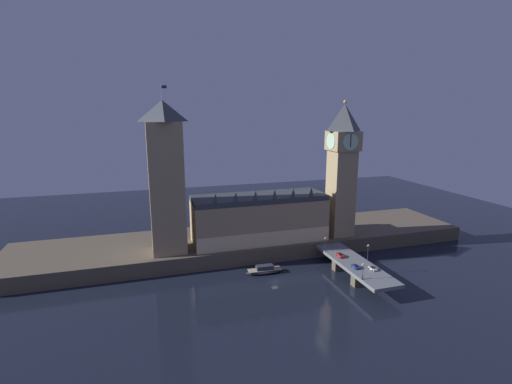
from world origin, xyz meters
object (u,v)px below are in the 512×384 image
Objects in this scene: clock_tower at (342,166)px; car_northbound_lead at (340,255)px; street_lamp_near at (363,269)px; car_northbound_trail at (355,266)px; pedestrian_near_rail at (363,277)px; street_lamp_far at (325,243)px; victoria_tower at (166,178)px; car_southbound_lead at (373,268)px; street_lamp_mid at (368,251)px; boat_upstream at (265,270)px.

clock_tower is 44.31m from car_northbound_lead.
car_northbound_lead is at bearing 81.77° from street_lamp_near.
car_northbound_trail is at bearing -109.62° from clock_tower.
pedestrian_near_rail is (-15.91, -46.29, -34.09)m from clock_tower.
clock_tower is at bearing 70.38° from car_northbound_trail.
victoria_tower is at bearing 164.00° from street_lamp_far.
clock_tower reaches higher than street_lamp_near.
car_northbound_trail is 6.55m from car_southbound_lead.
clock_tower is 58.37m from street_lamp_near.
clock_tower is 44.44m from street_lamp_mid.
clock_tower is 38.97m from street_lamp_far.
street_lamp_near is (-16.31, -46.67, -31.03)m from clock_tower.
victoria_tower is 9.91× the size of street_lamp_mid.
victoria_tower is 17.69× the size of car_northbound_trail.
street_lamp_far is at bearing 90.00° from street_lamp_near.
street_lamp_far is (-11.85, 14.72, -0.36)m from street_lamp_mid.
pedestrian_near_rail is at bearing -97.32° from car_northbound_lead.
victoria_tower is 91.56m from car_southbound_lead.
car_northbound_trail is at bearing 72.08° from street_lamp_near.
boat_upstream is at bearing 149.29° from car_northbound_trail.
street_lamp_far is at bearing 90.79° from pedestrian_near_rail.
clock_tower is 0.92× the size of victoria_tower.
car_southbound_lead is 0.54× the size of street_lamp_mid.
boat_upstream is at bearing 168.06° from car_northbound_lead.
car_southbound_lead is 0.61× the size of street_lamp_near.
victoria_tower is 56.88m from boat_upstream.
car_southbound_lead is (-7.62, -40.40, -34.39)m from clock_tower.
car_northbound_trail is (-13.15, -36.89, -34.37)m from clock_tower.
street_lamp_near is 29.44m from street_lamp_far.
car_northbound_lead is at bearing -20.96° from victoria_tower.
pedestrian_near_rail is at bearing -128.59° from street_lamp_mid.
clock_tower reaches higher than pedestrian_near_rail.
street_lamp_far is (-16.31, -17.23, -30.92)m from clock_tower.
car_northbound_trail is 10.69m from street_lamp_mid.
car_southbound_lead is (5.52, -15.61, -0.10)m from car_northbound_lead.
street_lamp_near is 0.39× the size of boat_upstream.
street_lamp_mid is (3.16, 8.45, 3.83)m from car_southbound_lead.
street_lamp_near is (-3.16, -21.88, 3.26)m from car_northbound_lead.
car_southbound_lead is at bearing -70.51° from car_northbound_lead.
victoria_tower reaches higher than street_lamp_near.
clock_tower is 9.15× the size of street_lamp_mid.
boat_upstream is (-31.63, 18.78, -5.56)m from car_northbound_trail.
victoria_tower is at bearing 156.62° from street_lamp_mid.
boat_upstream is (-28.86, 28.19, -5.84)m from pedestrian_near_rail.
victoria_tower is at bearing 150.57° from car_southbound_lead.
victoria_tower is 11.12× the size of street_lamp_near.
victoria_tower is 41.10× the size of pedestrian_near_rail.
car_northbound_trail is (69.04, -38.55, -32.46)m from victoria_tower.
car_northbound_trail is at bearing -150.38° from street_lamp_mid.
victoria_tower is 4.35× the size of boat_upstream.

